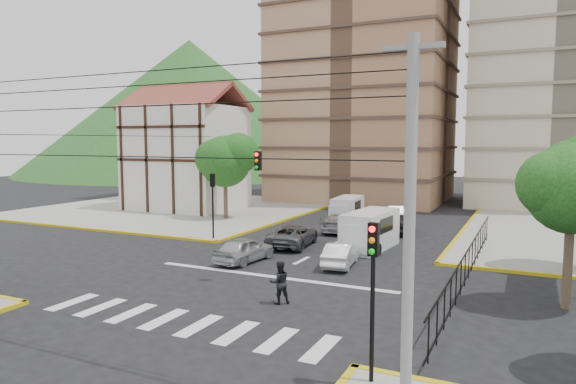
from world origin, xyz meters
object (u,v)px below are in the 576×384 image
Objects in this scene: traffic_light_nw at (213,195)px; van_right_lane at (369,231)px; car_white_front_right at (341,254)px; pedestrian_crosswalk at (280,282)px; traffic_light_se at (373,276)px; car_silver_front_left at (244,249)px; van_left_lane at (347,210)px.

van_right_lane is (10.38, 1.68, -1.96)m from traffic_light_nw.
pedestrian_crosswalk reaches higher than car_white_front_right.
traffic_light_se is 1.13× the size of car_white_front_right.
car_silver_front_left is 2.32× the size of pedestrian_crosswalk.
pedestrian_crosswalk reaches higher than car_silver_front_left.
traffic_light_se is 1.06× the size of car_silver_front_left.
pedestrian_crosswalk is at bearing 137.03° from car_silver_front_left.
van_left_lane reaches higher than car_white_front_right.
traffic_light_nw is 14.54m from pedestrian_crosswalk.
van_left_lane is 1.19× the size of car_white_front_right.
car_white_front_right is at bearing -86.55° from van_right_lane.
van_right_lane is at bearing -99.34° from car_white_front_right.
traffic_light_se is 15.53m from car_silver_front_left.
car_silver_front_left is at bearing -95.25° from van_left_lane.
car_white_front_right is at bearing -158.86° from car_silver_front_left.
traffic_light_nw is (-15.60, 15.60, 0.00)m from traffic_light_se.
traffic_light_nw is at bearing -118.98° from van_left_lane.
traffic_light_nw is 10.96m from car_white_front_right.
van_left_lane is 22.34m from pedestrian_crosswalk.
car_white_front_right is at bearing 113.14° from traffic_light_se.
traffic_light_nw is 0.95× the size of van_left_lane.
traffic_light_nw is at bearing -35.58° from car_silver_front_left.
van_left_lane is at bearing 64.73° from traffic_light_nw.
traffic_light_se is 29.13m from van_left_lane.
car_silver_front_left is 5.36m from car_white_front_right.
traffic_light_se is 0.81× the size of van_right_lane.
traffic_light_se reaches higher than van_right_lane.
car_white_front_right is at bearing -131.71° from pedestrian_crosswalk.
traffic_light_se reaches higher than car_silver_front_left.
car_silver_front_left is at bearing -89.51° from pedestrian_crosswalk.
traffic_light_se reaches higher than van_left_lane.
traffic_light_se is 1.00× the size of traffic_light_nw.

